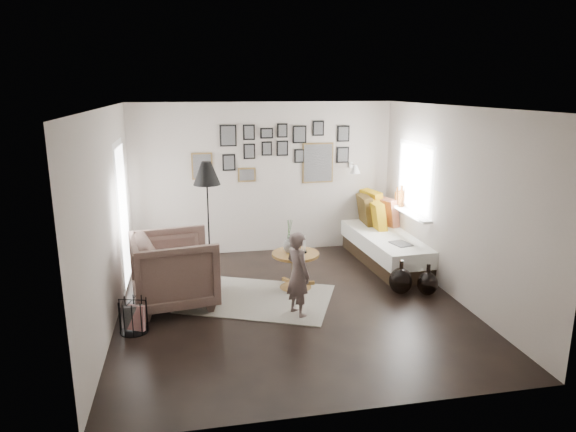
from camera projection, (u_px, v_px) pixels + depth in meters
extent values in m
plane|color=black|center=(291.00, 304.00, 6.90)|extent=(4.80, 4.80, 0.00)
plane|color=#AFA499|center=(264.00, 179.00, 8.86)|extent=(4.50, 0.00, 4.50)
plane|color=#AFA499|center=(349.00, 276.00, 4.29)|extent=(4.50, 0.00, 4.50)
plane|color=#AFA499|center=(108.00, 219.00, 6.16)|extent=(0.00, 4.80, 4.80)
plane|color=#AFA499|center=(453.00, 203.00, 7.00)|extent=(0.00, 4.80, 4.80)
plane|color=white|center=(292.00, 107.00, 6.26)|extent=(4.80, 4.80, 0.00)
plane|color=white|center=(123.00, 215.00, 7.37)|extent=(0.00, 2.14, 2.14)
plane|color=white|center=(123.00, 215.00, 7.37)|extent=(0.00, 1.88, 1.88)
plane|color=white|center=(123.00, 215.00, 7.37)|extent=(0.00, 1.93, 1.93)
plane|color=white|center=(415.00, 177.00, 8.10)|extent=(0.00, 1.30, 1.30)
plane|color=white|center=(415.00, 177.00, 8.10)|extent=(0.00, 1.14, 1.14)
cube|color=white|center=(409.00, 213.00, 8.23)|extent=(0.15, 1.32, 0.04)
cylinder|color=#8C4C14|center=(401.00, 198.00, 8.52)|extent=(0.10, 0.10, 0.28)
cylinder|color=#8C4C14|center=(397.00, 198.00, 8.69)|extent=(0.08, 0.08, 0.22)
cube|color=brown|center=(202.00, 166.00, 8.59)|extent=(0.35, 0.03, 0.45)
cube|color=black|center=(202.00, 166.00, 8.57)|extent=(0.30, 0.01, 0.40)
cube|color=black|center=(228.00, 136.00, 8.55)|extent=(0.28, 0.03, 0.36)
cube|color=black|center=(228.00, 136.00, 8.54)|extent=(0.23, 0.01, 0.31)
cube|color=black|center=(229.00, 162.00, 8.66)|extent=(0.22, 0.03, 0.28)
cube|color=black|center=(229.00, 163.00, 8.65)|extent=(0.17, 0.01, 0.23)
cube|color=black|center=(249.00, 132.00, 8.61)|extent=(0.20, 0.03, 0.26)
cube|color=black|center=(249.00, 132.00, 8.59)|extent=(0.15, 0.01, 0.21)
cube|color=black|center=(249.00, 151.00, 8.68)|extent=(0.20, 0.03, 0.26)
cube|color=black|center=(249.00, 151.00, 8.67)|extent=(0.15, 0.01, 0.21)
cube|color=black|center=(267.00, 133.00, 8.67)|extent=(0.22, 0.03, 0.18)
cube|color=black|center=(267.00, 133.00, 8.65)|extent=(0.17, 0.01, 0.13)
cube|color=black|center=(267.00, 149.00, 8.73)|extent=(0.18, 0.03, 0.24)
cube|color=black|center=(267.00, 149.00, 8.71)|extent=(0.13, 0.01, 0.19)
cube|color=black|center=(282.00, 131.00, 8.71)|extent=(0.18, 0.03, 0.24)
cube|color=black|center=(282.00, 131.00, 8.69)|extent=(0.13, 0.01, 0.19)
cube|color=black|center=(282.00, 148.00, 8.78)|extent=(0.20, 0.03, 0.26)
cube|color=black|center=(283.00, 148.00, 8.76)|extent=(0.15, 0.01, 0.21)
cube|color=black|center=(300.00, 134.00, 8.78)|extent=(0.24, 0.03, 0.30)
cube|color=black|center=(300.00, 134.00, 8.76)|extent=(0.19, 0.01, 0.25)
cube|color=black|center=(299.00, 156.00, 8.87)|extent=(0.18, 0.03, 0.24)
cube|color=black|center=(300.00, 156.00, 8.85)|extent=(0.13, 0.01, 0.19)
cube|color=brown|center=(318.00, 163.00, 8.96)|extent=(0.55, 0.03, 0.70)
cube|color=black|center=(318.00, 163.00, 8.95)|extent=(0.50, 0.01, 0.65)
cube|color=black|center=(318.00, 128.00, 8.82)|extent=(0.20, 0.03, 0.26)
cube|color=black|center=(319.00, 128.00, 8.80)|extent=(0.15, 0.01, 0.21)
cube|color=black|center=(343.00, 134.00, 8.93)|extent=(0.22, 0.03, 0.28)
cube|color=black|center=(344.00, 134.00, 8.91)|extent=(0.17, 0.01, 0.23)
cube|color=black|center=(343.00, 155.00, 9.02)|extent=(0.22, 0.03, 0.28)
cube|color=black|center=(343.00, 155.00, 9.00)|extent=(0.17, 0.01, 0.23)
cube|color=brown|center=(247.00, 175.00, 8.77)|extent=(0.30, 0.03, 0.24)
cube|color=black|center=(247.00, 175.00, 8.76)|extent=(0.25, 0.01, 0.19)
cube|color=white|center=(351.00, 165.00, 9.07)|extent=(0.06, 0.04, 0.10)
cylinder|color=white|center=(353.00, 165.00, 8.95)|extent=(0.02, 0.24, 0.02)
cone|color=white|center=(355.00, 169.00, 8.85)|extent=(0.18, 0.18, 0.14)
cube|color=beige|center=(258.00, 298.00, 7.07)|extent=(2.34, 2.03, 0.01)
cone|color=brown|center=(295.00, 285.00, 7.45)|extent=(0.50, 0.50, 0.10)
cylinder|color=brown|center=(296.00, 270.00, 7.40)|extent=(0.11, 0.11, 0.39)
cylinder|color=brown|center=(296.00, 254.00, 7.34)|extent=(0.68, 0.68, 0.04)
ellipsoid|color=black|center=(290.00, 246.00, 7.31)|extent=(0.19, 0.19, 0.21)
cylinder|color=black|center=(290.00, 237.00, 7.28)|extent=(0.06, 0.06, 0.04)
cylinder|color=black|center=(303.00, 252.00, 7.35)|extent=(0.12, 0.12, 0.02)
cube|color=black|center=(389.00, 256.00, 8.50)|extent=(0.98, 2.12, 0.24)
cube|color=white|center=(390.00, 242.00, 8.44)|extent=(1.04, 2.18, 0.26)
cube|color=#B4810A|center=(374.00, 206.00, 9.16)|extent=(0.37, 0.65, 0.61)
cube|color=#402F14|center=(368.00, 210.00, 9.03)|extent=(0.27, 0.56, 0.54)
cube|color=maroon|center=(387.00, 212.00, 8.92)|extent=(0.41, 0.57, 0.52)
cube|color=#B4810A|center=(378.00, 215.00, 8.74)|extent=(0.24, 0.51, 0.50)
cube|color=black|center=(401.00, 244.00, 7.88)|extent=(0.31, 0.37, 0.02)
imported|color=brown|center=(175.00, 270.00, 6.79)|extent=(1.21, 1.19, 0.97)
cube|color=beige|center=(177.00, 269.00, 6.84)|extent=(0.49, 0.50, 0.20)
cylinder|color=black|center=(210.00, 272.00, 8.05)|extent=(0.27, 0.27, 0.03)
cylinder|color=black|center=(209.00, 225.00, 7.86)|extent=(0.02, 0.02, 1.57)
cone|color=black|center=(207.00, 173.00, 7.67)|extent=(0.41, 0.41, 0.35)
cube|color=black|center=(134.00, 317.00, 6.09)|extent=(0.23, 0.11, 0.31)
cube|color=beige|center=(136.00, 318.00, 6.07)|extent=(0.24, 0.17, 0.31)
ellipsoid|color=black|center=(401.00, 281.00, 7.22)|extent=(0.33, 0.33, 0.38)
cylinder|color=black|center=(402.00, 264.00, 7.16)|extent=(0.05, 0.05, 0.12)
ellipsoid|color=black|center=(427.00, 284.00, 7.18)|extent=(0.29, 0.29, 0.33)
cylinder|color=black|center=(428.00, 269.00, 7.12)|extent=(0.05, 0.05, 0.12)
imported|color=#61504C|center=(298.00, 274.00, 6.46)|extent=(0.41, 0.47, 1.10)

